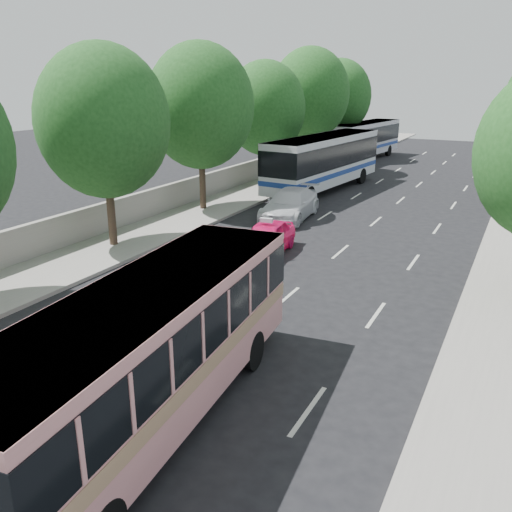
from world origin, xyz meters
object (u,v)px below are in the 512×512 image
Objects in this scene: pink_taxi at (266,238)px; white_pickup at (290,205)px; pink_bus at (151,342)px; tour_coach_rear at (365,137)px; tour_coach_front at (324,158)px.

white_pickup is at bearing 98.07° from pink_taxi.
pink_taxi is at bearing -81.03° from white_pickup.
pink_bus is at bearing -80.89° from white_pickup.
pink_bus is 1.88× the size of white_pickup.
pink_bus is at bearing -81.73° from pink_taxi.
white_pickup is (-1.58, 6.25, 0.08)m from pink_taxi.
pink_taxi is 6.44m from white_pickup.
tour_coach_rear is (-7.60, 42.81, 0.06)m from pink_bus.
tour_coach_front is (-2.67, 14.49, 1.51)m from pink_taxi.
white_pickup is at bearing 99.07° from pink_bus.
pink_taxi is at bearing -73.22° from tour_coach_front.
tour_coach_rear is at bearing 91.53° from white_pickup.
tour_coach_rear is at bearing 92.17° from pink_taxi.
tour_coach_rear is (-1.80, 16.12, -0.16)m from tour_coach_front.
pink_bus is 19.08m from white_pickup.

